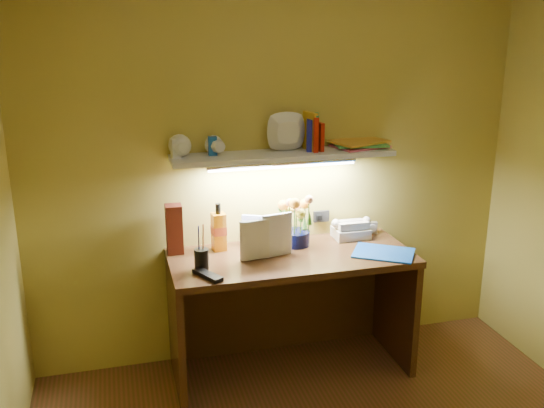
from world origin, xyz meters
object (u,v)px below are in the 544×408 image
at_px(desk, 291,314).
at_px(flower_bouquet, 296,221).
at_px(whisky_bottle, 219,227).
at_px(telephone, 351,228).
at_px(desk_clock, 371,227).

relative_size(desk, flower_bouquet, 4.59).
bearing_deg(desk, flower_bouquet, 65.60).
bearing_deg(whisky_bottle, telephone, -0.30).
distance_m(telephone, whisky_bottle, 0.83).
bearing_deg(flower_bouquet, whisky_bottle, 175.53).
height_order(flower_bouquet, telephone, flower_bouquet).
height_order(desk_clock, whisky_bottle, whisky_bottle).
height_order(flower_bouquet, desk_clock, flower_bouquet).
distance_m(desk, desk_clock, 0.76).
bearing_deg(telephone, whisky_bottle, -179.97).
bearing_deg(desk_clock, flower_bouquet, -156.48).
bearing_deg(telephone, desk, -157.02).
distance_m(desk_clock, whisky_bottle, 0.99).
xyz_separation_m(telephone, whisky_bottle, (-0.83, 0.00, 0.08)).
relative_size(flower_bouquet, desk_clock, 4.19).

